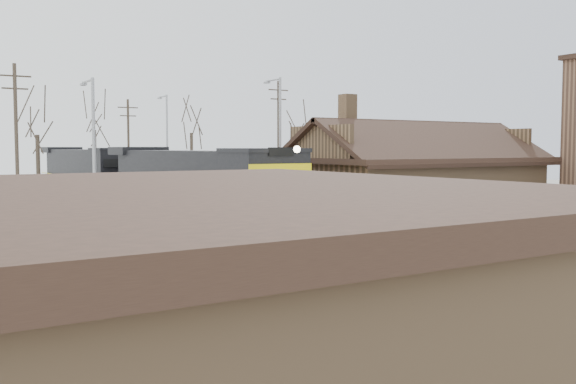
% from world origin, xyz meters
% --- Properties ---
extents(ground, '(140.00, 140.00, 0.00)m').
position_xyz_m(ground, '(0.00, 0.00, 0.00)').
color(ground, '#A7A197').
rests_on(ground, ground).
extents(road, '(60.00, 9.00, 0.03)m').
position_xyz_m(road, '(0.00, 0.00, 0.01)').
color(road, slate).
rests_on(road, ground).
extents(track_main, '(3.40, 90.00, 0.24)m').
position_xyz_m(track_main, '(0.00, 15.00, 0.07)').
color(track_main, '#A7A197').
rests_on(track_main, ground).
extents(track_siding, '(3.40, 90.00, 0.24)m').
position_xyz_m(track_siding, '(-4.50, 15.00, 0.07)').
color(track_siding, '#A7A197').
rests_on(track_siding, ground).
extents(depot, '(15.20, 9.31, 7.90)m').
position_xyz_m(depot, '(11.99, 12.00, 2.41)').
color(depot, olive).
rests_on(depot, ground).
extents(commercial_building, '(12.40, 10.40, 4.30)m').
position_xyz_m(commercial_building, '(-13.00, -8.00, 2.16)').
color(commercial_building, olive).
rests_on(commercial_building, ground).
extents(locomotive_lead, '(3.26, 21.80, 4.84)m').
position_xyz_m(locomotive_lead, '(0.00, 16.81, 2.54)').
color(locomotive_lead, black).
rests_on(locomotive_lead, ground).
extents(locomotive_trailing, '(3.26, 21.80, 4.58)m').
position_xyz_m(locomotive_trailing, '(0.00, 38.88, 2.54)').
color(locomotive_trailing, black).
rests_on(locomotive_trailing, ground).
extents(crossbuck_far, '(1.07, 0.36, 3.79)m').
position_xyz_m(crossbuck_far, '(-6.27, 5.29, 1.80)').
color(crossbuck_far, '#A5A8AD').
rests_on(crossbuck_far, ground).
extents(streetlight_a, '(0.25, 2.04, 8.33)m').
position_xyz_m(streetlight_a, '(-5.89, 16.63, 4.69)').
color(streetlight_a, '#A5A8AD').
rests_on(streetlight_a, ground).
extents(streetlight_b, '(0.25, 2.04, 9.44)m').
position_xyz_m(streetlight_b, '(7.44, 20.19, 5.26)').
color(streetlight_b, '#A5A8AD').
rests_on(streetlight_b, ground).
extents(streetlight_c, '(0.25, 2.04, 9.47)m').
position_xyz_m(streetlight_c, '(6.60, 37.90, 5.28)').
color(streetlight_c, '#A5A8AD').
rests_on(streetlight_c, ground).
extents(utility_pole_a, '(2.00, 0.24, 10.17)m').
position_xyz_m(utility_pole_a, '(-7.62, 27.88, 5.31)').
color(utility_pole_a, '#382D23').
rests_on(utility_pole_a, ground).
extents(utility_pole_b, '(2.00, 0.24, 9.48)m').
position_xyz_m(utility_pole_b, '(5.44, 44.83, 4.96)').
color(utility_pole_b, '#382D23').
rests_on(utility_pole_b, ground).
extents(utility_pole_c, '(2.00, 0.24, 10.68)m').
position_xyz_m(utility_pole_c, '(14.93, 32.40, 5.57)').
color(utility_pole_c, '#382D23').
rests_on(utility_pole_c, ground).
extents(tree_b, '(3.86, 3.86, 9.45)m').
position_xyz_m(tree_b, '(-4.87, 35.28, 6.72)').
color(tree_b, '#382D23').
rests_on(tree_b, ground).
extents(tree_c, '(4.38, 4.38, 10.73)m').
position_xyz_m(tree_c, '(3.17, 48.35, 7.64)').
color(tree_c, '#382D23').
rests_on(tree_c, ground).
extents(tree_d, '(4.15, 4.15, 10.16)m').
position_xyz_m(tree_d, '(10.39, 41.02, 7.23)').
color(tree_d, '#382D23').
rests_on(tree_d, ground).
extents(tree_e, '(3.64, 3.64, 8.92)m').
position_xyz_m(tree_e, '(20.32, 37.43, 6.34)').
color(tree_e, '#382D23').
rests_on(tree_e, ground).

